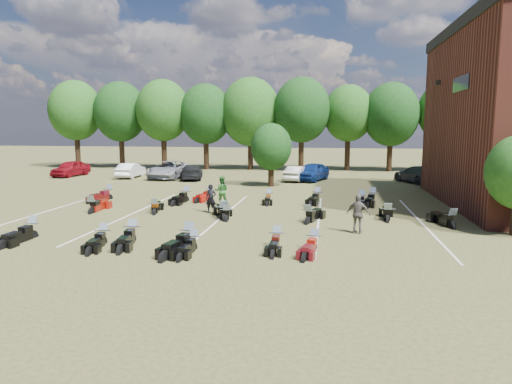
% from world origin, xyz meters
% --- Properties ---
extents(ground, '(160.00, 160.00, 0.00)m').
position_xyz_m(ground, '(0.00, 0.00, 0.00)').
color(ground, brown).
rests_on(ground, ground).
extents(car_0, '(2.14, 4.53, 1.50)m').
position_xyz_m(car_0, '(-21.60, 19.77, 0.75)').
color(car_0, maroon).
rests_on(car_0, ground).
extents(car_1, '(1.58, 4.12, 1.34)m').
position_xyz_m(car_1, '(-15.53, 19.57, 0.67)').
color(car_1, white).
rests_on(car_1, ground).
extents(car_2, '(2.80, 5.71, 1.56)m').
position_xyz_m(car_2, '(-11.87, 19.63, 0.78)').
color(car_2, gray).
rests_on(car_2, ground).
extents(car_3, '(2.84, 4.84, 1.32)m').
position_xyz_m(car_3, '(-9.56, 19.08, 0.66)').
color(car_3, black).
rests_on(car_3, ground).
extents(car_4, '(3.24, 4.93, 1.56)m').
position_xyz_m(car_4, '(1.07, 19.74, 0.78)').
color(car_4, navy).
rests_on(car_4, ground).
extents(car_5, '(2.17, 4.11, 1.29)m').
position_xyz_m(car_5, '(-0.22, 19.38, 0.64)').
color(car_5, '#A6A7A2').
rests_on(car_5, ground).
extents(car_6, '(3.09, 5.27, 1.38)m').
position_xyz_m(car_6, '(10.75, 19.94, 0.69)').
color(car_6, '#601605').
rests_on(car_6, ground).
extents(car_7, '(3.84, 5.32, 1.43)m').
position_xyz_m(car_7, '(9.83, 19.59, 0.72)').
color(car_7, '#343338').
rests_on(car_7, ground).
extents(person_black, '(0.58, 0.38, 1.57)m').
position_xyz_m(person_black, '(-3.85, 3.91, 0.79)').
color(person_black, black).
rests_on(person_black, ground).
extents(person_green, '(0.96, 0.81, 1.75)m').
position_xyz_m(person_green, '(-3.84, 6.40, 0.87)').
color(person_green, '#286124').
rests_on(person_green, ground).
extents(person_grey, '(1.12, 0.74, 1.76)m').
position_xyz_m(person_grey, '(3.77, 0.26, 0.88)').
color(person_grey, '#534E47').
rests_on(person_grey, ground).
extents(motorcycle_0, '(0.81, 2.37, 1.31)m').
position_xyz_m(motorcycle_0, '(-9.90, -2.78, 0.00)').
color(motorcycle_0, black).
rests_on(motorcycle_0, ground).
extents(motorcycle_1, '(0.97, 2.19, 1.18)m').
position_xyz_m(motorcycle_1, '(-6.44, -3.25, 0.00)').
color(motorcycle_1, black).
rests_on(motorcycle_1, ground).
extents(motorcycle_2, '(1.23, 2.62, 1.40)m').
position_xyz_m(motorcycle_2, '(-2.90, -3.25, 0.00)').
color(motorcycle_2, black).
rests_on(motorcycle_2, ground).
extents(motorcycle_3, '(1.10, 2.43, 1.31)m').
position_xyz_m(motorcycle_3, '(-5.44, -2.73, 0.00)').
color(motorcycle_3, black).
rests_on(motorcycle_3, ground).
extents(motorcycle_4, '(0.72, 2.02, 1.11)m').
position_xyz_m(motorcycle_4, '(-2.61, -3.52, 0.00)').
color(motorcycle_4, black).
rests_on(motorcycle_4, ground).
extents(motorcycle_5, '(0.68, 2.07, 1.15)m').
position_xyz_m(motorcycle_5, '(0.48, -2.57, 0.00)').
color(motorcycle_5, black).
rests_on(motorcycle_5, ground).
extents(motorcycle_6, '(1.05, 2.15, 1.15)m').
position_xyz_m(motorcycle_6, '(1.94, -2.83, 0.00)').
color(motorcycle_6, '#510B12').
rests_on(motorcycle_6, ground).
extents(motorcycle_7, '(0.91, 2.51, 1.38)m').
position_xyz_m(motorcycle_7, '(-10.22, 2.81, 0.00)').
color(motorcycle_7, maroon).
rests_on(motorcycle_7, ground).
extents(motorcycle_8, '(1.22, 2.32, 1.24)m').
position_xyz_m(motorcycle_8, '(-6.75, 3.06, 0.00)').
color(motorcycle_8, black).
rests_on(motorcycle_8, ground).
extents(motorcycle_9, '(1.13, 2.20, 1.17)m').
position_xyz_m(motorcycle_9, '(-2.55, 1.98, 0.00)').
color(motorcycle_9, black).
rests_on(motorcycle_9, ground).
extents(motorcycle_10, '(1.60, 2.65, 1.41)m').
position_xyz_m(motorcycle_10, '(-2.73, 2.10, 0.00)').
color(motorcycle_10, black).
rests_on(motorcycle_10, ground).
extents(motorcycle_11, '(1.43, 2.52, 1.34)m').
position_xyz_m(motorcycle_11, '(1.50, 1.96, 0.00)').
color(motorcycle_11, black).
rests_on(motorcycle_11, ground).
extents(motorcycle_12, '(0.91, 2.43, 1.33)m').
position_xyz_m(motorcycle_12, '(5.37, 3.04, 0.00)').
color(motorcycle_12, black).
rests_on(motorcycle_12, ground).
extents(motorcycle_13, '(1.37, 2.52, 1.34)m').
position_xyz_m(motorcycle_13, '(8.11, 1.98, 0.00)').
color(motorcycle_13, black).
rests_on(motorcycle_13, ground).
extents(motorcycle_14, '(1.21, 2.52, 1.35)m').
position_xyz_m(motorcycle_14, '(-11.58, 7.41, 0.00)').
color(motorcycle_14, '#440A09').
rests_on(motorcycle_14, ground).
extents(motorcycle_15, '(1.24, 2.32, 1.23)m').
position_xyz_m(motorcycle_15, '(-5.11, 8.48, 0.00)').
color(motorcycle_15, maroon).
rests_on(motorcycle_15, ground).
extents(motorcycle_16, '(1.05, 2.47, 1.33)m').
position_xyz_m(motorcycle_16, '(-6.39, 7.39, 0.00)').
color(motorcycle_16, black).
rests_on(motorcycle_16, ground).
extents(motorcycle_17, '(0.77, 2.07, 1.13)m').
position_xyz_m(motorcycle_17, '(-1.21, 8.07, 0.00)').
color(motorcycle_17, black).
rests_on(motorcycle_17, ground).
extents(motorcycle_18, '(1.19, 2.40, 1.28)m').
position_xyz_m(motorcycle_18, '(1.78, 8.45, 0.00)').
color(motorcycle_18, black).
rests_on(motorcycle_18, ground).
extents(motorcycle_19, '(1.32, 2.55, 1.36)m').
position_xyz_m(motorcycle_19, '(5.13, 8.47, 0.00)').
color(motorcycle_19, black).
rests_on(motorcycle_19, ground).
extents(motorcycle_20, '(0.94, 2.34, 1.27)m').
position_xyz_m(motorcycle_20, '(4.45, 7.72, 0.00)').
color(motorcycle_20, black).
rests_on(motorcycle_20, ground).
extents(tree_line, '(56.00, 6.00, 9.79)m').
position_xyz_m(tree_line, '(-1.00, 29.00, 6.31)').
color(tree_line, black).
rests_on(tree_line, ground).
extents(young_tree_midfield, '(3.20, 3.20, 4.70)m').
position_xyz_m(young_tree_midfield, '(-2.00, 15.50, 3.09)').
color(young_tree_midfield, black).
rests_on(young_tree_midfield, ground).
extents(parking_lines, '(20.10, 14.00, 0.01)m').
position_xyz_m(parking_lines, '(-3.00, 3.00, 0.01)').
color(parking_lines, silver).
rests_on(parking_lines, ground).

